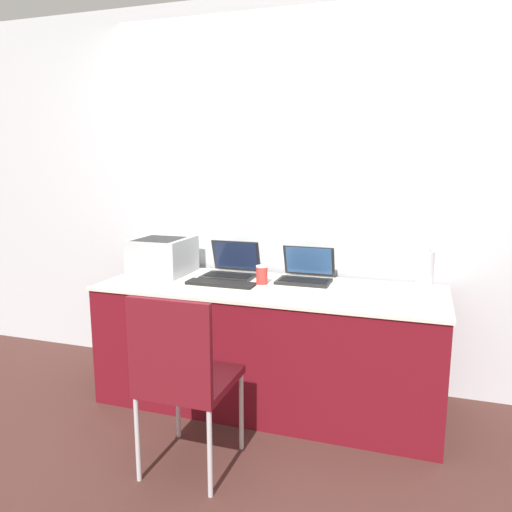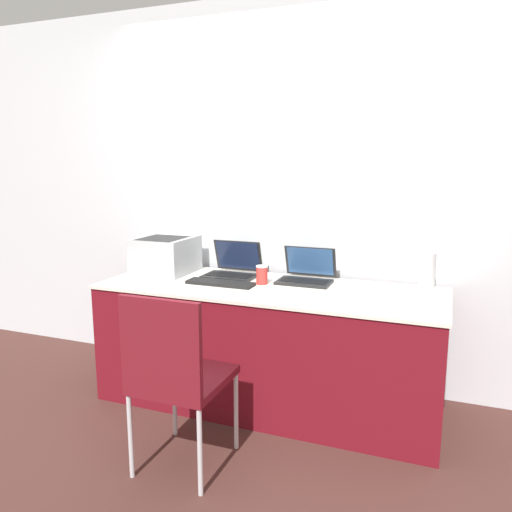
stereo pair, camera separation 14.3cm
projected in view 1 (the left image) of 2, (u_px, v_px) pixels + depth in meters
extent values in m
plane|color=#472823|center=(250.00, 430.00, 2.88)|extent=(14.00, 14.00, 0.00)
cube|color=silver|center=(289.00, 195.00, 3.42)|extent=(8.00, 0.05, 2.60)
cube|color=maroon|center=(269.00, 347.00, 3.15)|extent=(2.10, 0.74, 0.74)
cube|color=silver|center=(269.00, 288.00, 3.08)|extent=(2.12, 0.76, 0.02)
cube|color=#B2B7BC|center=(163.00, 256.00, 3.43)|extent=(0.36, 0.40, 0.25)
cube|color=black|center=(160.00, 242.00, 3.38)|extent=(0.29, 0.30, 0.04)
cube|color=black|center=(228.00, 277.00, 3.31)|extent=(0.34, 0.22, 0.02)
cube|color=black|center=(228.00, 275.00, 3.30)|extent=(0.30, 0.12, 0.00)
cube|color=black|center=(236.00, 256.00, 3.43)|extent=(0.34, 0.07, 0.21)
cube|color=#192342|center=(236.00, 256.00, 3.42)|extent=(0.31, 0.06, 0.19)
cube|color=black|center=(304.00, 282.00, 3.17)|extent=(0.34, 0.21, 0.02)
cube|color=black|center=(303.00, 280.00, 3.16)|extent=(0.30, 0.12, 0.00)
cube|color=black|center=(309.00, 261.00, 3.29)|extent=(0.34, 0.08, 0.20)
cube|color=#2D5184|center=(309.00, 261.00, 3.28)|extent=(0.30, 0.07, 0.18)
cube|color=black|center=(220.00, 284.00, 3.12)|extent=(0.44, 0.12, 0.02)
cylinder|color=red|center=(262.00, 275.00, 3.14)|extent=(0.07, 0.07, 0.11)
cylinder|color=white|center=(262.00, 266.00, 3.13)|extent=(0.07, 0.07, 0.01)
cylinder|color=silver|center=(425.00, 270.00, 3.00)|extent=(0.10, 0.10, 0.23)
sphere|color=silver|center=(427.00, 249.00, 2.97)|extent=(0.06, 0.06, 0.06)
cube|color=maroon|center=(191.00, 381.00, 2.47)|extent=(0.41, 0.45, 0.04)
cube|color=maroon|center=(169.00, 349.00, 2.23)|extent=(0.41, 0.03, 0.45)
cylinder|color=silver|center=(178.00, 401.00, 2.77)|extent=(0.02, 0.02, 0.43)
cylinder|color=silver|center=(241.00, 411.00, 2.65)|extent=(0.02, 0.02, 0.43)
cylinder|color=silver|center=(138.00, 439.00, 2.38)|extent=(0.02, 0.02, 0.43)
cylinder|color=silver|center=(210.00, 454.00, 2.26)|extent=(0.02, 0.02, 0.43)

